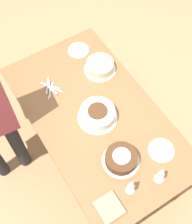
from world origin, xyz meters
TOP-DOWN VIEW (x-y plane):
  - ground_plane at (0.00, 0.00)m, footprint 12.00×12.00m
  - dining_table at (0.00, 0.00)m, footprint 1.64×0.92m
  - cake_center_white at (0.02, 0.00)m, footprint 0.31×0.31m
  - cake_front_chocolate at (0.41, -0.05)m, footprint 0.27×0.27m
  - cake_back_decorated at (-0.36, 0.27)m, footprint 0.27×0.27m
  - wine_glass_near at (0.66, 0.10)m, footprint 0.07×0.07m
  - wine_glass_far at (0.62, -0.12)m, footprint 0.06×0.06m
  - dessert_plate_left at (-0.64, 0.22)m, footprint 0.18×0.18m
  - dessert_plate_right at (0.50, 0.25)m, footprint 0.19×0.19m
  - fork_pile at (-0.41, -0.18)m, footprint 0.20×0.14m
  - napkin_stack at (0.65, -0.30)m, footprint 0.17×0.16m

SIDE VIEW (x-z plane):
  - ground_plane at x=0.00m, z-range 0.00..0.00m
  - dining_table at x=0.00m, z-range 0.28..1.04m
  - dessert_plate_left at x=-0.64m, z-range 0.77..0.77m
  - dessert_plate_right at x=0.50m, z-range 0.77..0.77m
  - fork_pile at x=-0.41m, z-range 0.77..0.79m
  - napkin_stack at x=0.65m, z-range 0.77..0.79m
  - cake_back_decorated at x=-0.36m, z-range 0.77..0.85m
  - cake_front_chocolate at x=0.41m, z-range 0.76..0.86m
  - cake_center_white at x=0.02m, z-range 0.76..0.87m
  - wine_glass_near at x=0.66m, z-range 0.81..1.00m
  - wine_glass_far at x=0.62m, z-range 0.80..1.01m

